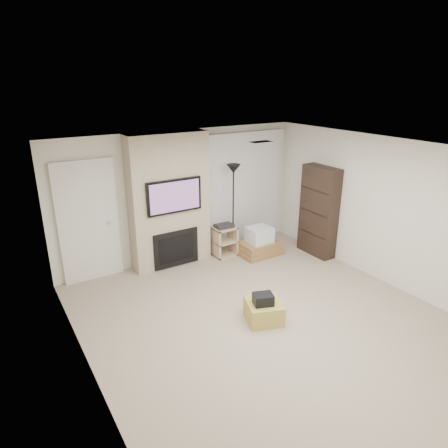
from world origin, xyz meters
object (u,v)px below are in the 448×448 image
bookshelf (319,211)px  floor_lamp (233,184)px  ottoman (264,311)px  av_stand (224,239)px  box_stack (259,244)px

bookshelf → floor_lamp: bearing=146.0°
ottoman → av_stand: size_ratio=0.76×
box_stack → floor_lamp: bearing=138.0°
av_stand → ottoman: bearing=-107.8°
av_stand → floor_lamp: bearing=8.3°
floor_lamp → box_stack: 1.34m
bookshelf → box_stack: bearing=149.7°
ottoman → floor_lamp: 2.83m
ottoman → floor_lamp: floor_lamp is taller
floor_lamp → av_stand: bearing=-171.7°
ottoman → av_stand: bearing=72.2°
ottoman → bookshelf: (2.38, 1.37, 0.75)m
ottoman → av_stand: (0.74, 2.28, 0.20)m
av_stand → box_stack: av_stand is taller
floor_lamp → ottoman: bearing=-112.7°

